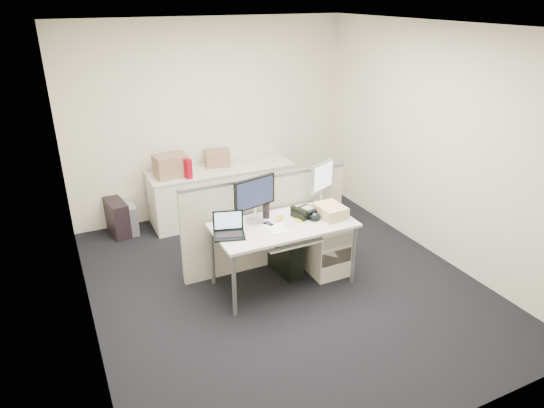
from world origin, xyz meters
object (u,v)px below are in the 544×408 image
laptop (229,226)px  desk_phone (305,213)px  desk (283,229)px  monitor_main (255,200)px

laptop → desk_phone: size_ratio=1.26×
laptop → desk_phone: 0.93m
desk → laptop: size_ratio=4.83×
desk_phone → monitor_main: bearing=153.9°
desk_phone → laptop: bearing=170.4°
laptop → desk_phone: (0.92, 0.10, -0.08)m
desk → desk_phone: (0.30, 0.08, 0.10)m
monitor_main → laptop: 0.44m
desk → desk_phone: 0.33m
monitor_main → desk_phone: 0.60m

